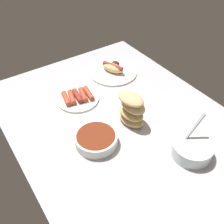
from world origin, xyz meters
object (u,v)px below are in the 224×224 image
bread_stack (132,109)px  plate_hotdog_assembled (113,70)px  plate_sausages (78,98)px  bowl_coleslaw (192,149)px  bowl_chili (96,139)px

bread_stack → plate_hotdog_assembled: 39.76cm
bread_stack → plate_hotdog_assembled: bearing=-23.0°
plate_sausages → bread_stack: 29.63cm
plate_sausages → bowl_coleslaw: (-53.83, -20.00, 1.89)cm
plate_sausages → bowl_chili: (-28.55, 7.21, 1.25)cm
bread_stack → plate_hotdog_assembled: bread_stack is taller
bread_stack → bowl_chili: 19.62cm
plate_sausages → bowl_coleslaw: bearing=-159.6°
bowl_coleslaw → plate_hotdog_assembled: bowl_coleslaw is taller
bowl_coleslaw → plate_sausages: bearing=20.4°
bowl_chili → plate_sausages: bearing=-14.2°
bowl_coleslaw → plate_hotdog_assembled: size_ratio=0.61×
bread_stack → bowl_coleslaw: size_ratio=0.92×
bowl_coleslaw → bread_stack: bearing=16.9°
plate_sausages → bread_stack: size_ratio=1.40×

